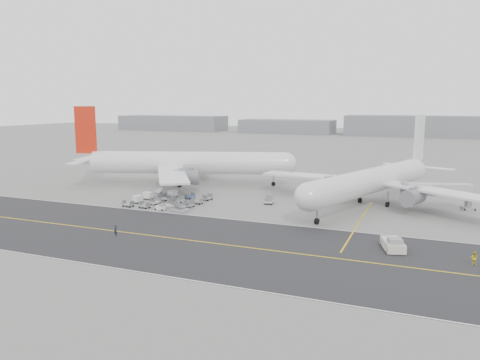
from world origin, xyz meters
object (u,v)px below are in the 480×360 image
at_px(ground_crew_b, 474,258).
at_px(airliner_b, 374,180).
at_px(jet_bridge, 438,191).
at_px(ground_crew_a, 116,231).
at_px(airliner_a, 183,163).
at_px(pushback_tug, 393,244).

bearing_deg(ground_crew_b, airliner_b, -53.05).
relative_size(jet_bridge, ground_crew_b, 7.88).
bearing_deg(ground_crew_b, ground_crew_a, 17.11).
bearing_deg(ground_crew_a, airliner_a, 122.73).
bearing_deg(jet_bridge, ground_crew_a, -155.24).
bearing_deg(jet_bridge, ground_crew_b, -98.20).
distance_m(ground_crew_a, ground_crew_b, 56.85).
distance_m(airliner_b, jet_bridge, 13.56).
height_order(airliner_a, ground_crew_b, airliner_a).
relative_size(pushback_tug, ground_crew_a, 4.06).
xyz_separation_m(airliner_b, pushback_tug, (6.78, -32.39, -4.80)).
xyz_separation_m(airliner_a, ground_crew_b, (70.32, -42.18, -5.32)).
bearing_deg(airliner_a, ground_crew_a, 177.08).
xyz_separation_m(pushback_tug, ground_crew_b, (11.19, -2.77, 0.08)).
xyz_separation_m(airliner_b, ground_crew_b, (17.97, -35.17, -4.72)).
bearing_deg(airliner_a, airliner_b, -116.31).
distance_m(airliner_b, ground_crew_b, 39.78).
bearing_deg(ground_crew_a, jet_bridge, 57.09).
height_order(airliner_b, ground_crew_a, airliner_b).
xyz_separation_m(jet_bridge, ground_crew_b, (4.58, -36.50, -3.05)).
bearing_deg(pushback_tug, jet_bridge, 61.84).
xyz_separation_m(airliner_a, ground_crew_a, (13.93, -49.34, -5.35)).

